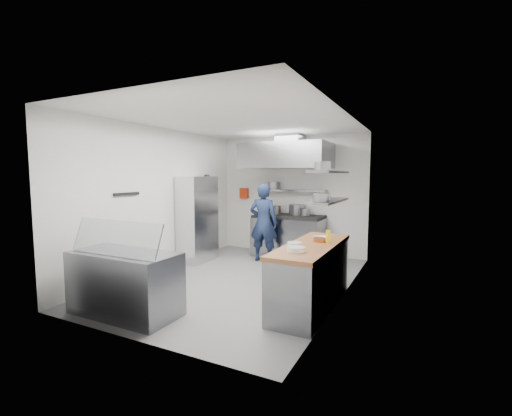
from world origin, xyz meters
The scene contains 35 objects.
floor centered at (0.00, 0.00, 0.00)m, with size 5.00×5.00×0.00m, color slate.
ceiling centered at (0.00, 0.00, 2.80)m, with size 5.00×5.00×0.00m, color silver.
wall_back centered at (0.00, 2.50, 1.40)m, with size 3.60×0.02×2.80m, color white.
wall_front centered at (0.00, -2.50, 1.40)m, with size 3.60×0.02×2.80m, color white.
wall_left centered at (-1.80, 0.00, 1.40)m, with size 5.00×0.02×2.80m, color white.
wall_right centered at (1.80, 0.00, 1.40)m, with size 5.00×0.02×2.80m, color white.
gas_range centered at (0.10, 2.10, 0.45)m, with size 1.60×0.80×0.90m, color gray.
cooktop centered at (0.10, 2.10, 0.93)m, with size 1.57×0.78×0.06m, color black.
stock_pot_left centered at (-0.29, 2.22, 1.06)m, with size 0.26×0.26×0.20m, color slate.
stock_pot_mid centered at (0.21, 2.31, 1.08)m, with size 0.36×0.36×0.24m, color slate.
stock_pot_right centered at (0.45, 2.21, 1.04)m, with size 0.24×0.24×0.16m, color slate.
over_range_shelf centered at (0.10, 2.34, 1.52)m, with size 1.60×0.30×0.04m, color gray.
shelf_pot_a centered at (-0.40, 2.35, 1.63)m, with size 0.28×0.28×0.18m, color slate.
extractor_hood centered at (0.10, 1.93, 2.30)m, with size 1.90×1.15×0.55m, color gray.
hood_duct centered at (0.10, 2.15, 2.68)m, with size 0.55×0.55×0.24m, color slate.
red_firebox centered at (-1.25, 2.44, 1.42)m, with size 0.22×0.10×0.26m, color #A92C0D.
chef centered at (-0.24, 1.44, 0.85)m, with size 0.62×0.41×1.70m, color #162242.
wire_rack centered at (-1.53, 0.82, 0.93)m, with size 0.50×0.90×1.85m, color silver.
rack_bin_a centered at (-1.53, 1.10, 0.80)m, with size 0.17×0.21×0.19m, color white.
rack_bin_b centered at (-1.53, 1.32, 1.30)m, with size 0.13×0.17×0.15m, color yellow.
rack_jar centered at (-1.48, 1.12, 1.80)m, with size 0.12×0.12×0.18m, color black.
knife_strip centered at (-1.78, -0.90, 1.55)m, with size 0.04×0.55×0.05m, color black.
prep_counter_base centered at (1.48, -0.60, 0.42)m, with size 0.62×2.00×0.84m, color gray.
prep_counter_top centered at (1.48, -0.60, 0.87)m, with size 0.65×2.04×0.06m, color #9B6337.
plate_stack_a centered at (1.44, -1.15, 0.93)m, with size 0.23×0.23×0.06m, color white.
plate_stack_b centered at (1.32, -0.87, 0.93)m, with size 0.20×0.20×0.06m, color white.
copper_pan centered at (1.52, -0.38, 0.93)m, with size 0.18×0.18×0.06m, color #B86034.
squeeze_bottle centered at (1.66, -0.40, 0.99)m, with size 0.06×0.06×0.18m, color yellow.
mixing_bowl centered at (1.49, -0.20, 0.92)m, with size 0.20×0.20×0.05m, color white.
wall_shelf_lower centered at (1.64, -0.30, 1.50)m, with size 0.30×1.30×0.04m, color gray.
wall_shelf_upper centered at (1.64, -0.30, 1.92)m, with size 0.30×1.30×0.04m, color gray.
shelf_pot_c centered at (1.63, -0.69, 1.57)m, with size 0.23×0.23×0.10m, color slate.
shelf_pot_d centered at (1.47, -0.07, 2.01)m, with size 0.24×0.24×0.14m, color slate.
display_case centered at (-0.68, -2.00, 0.42)m, with size 1.50×0.70×0.85m, color gray.
display_glass centered at (-0.68, -2.12, 1.07)m, with size 1.47×0.02×0.45m, color silver.
Camera 1 is at (2.89, -5.23, 1.87)m, focal length 24.00 mm.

